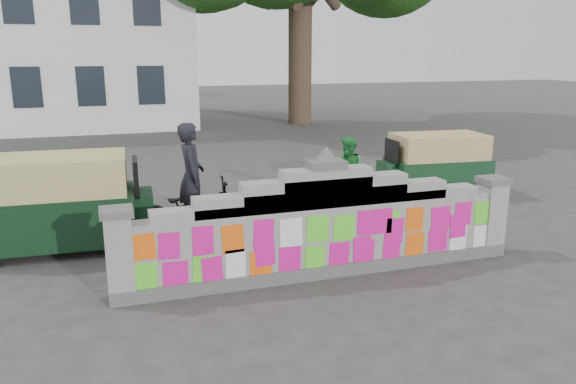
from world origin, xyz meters
name	(u,v)px	position (x,y,z in m)	size (l,w,h in m)	color
ground	(324,274)	(0.00, 0.00, 0.00)	(100.00, 100.00, 0.00)	#383533
parapet_wall	(325,228)	(0.00, -0.01, 0.75)	(6.48, 0.44, 2.01)	#4C4C49
building	(6,37)	(-7.00, 21.98, 4.01)	(16.00, 10.00, 8.90)	silver
cyclist_bike	(193,211)	(-1.66, 2.24, 0.57)	(0.75, 2.15, 1.13)	black
cyclist_rider	(192,190)	(-1.66, 2.24, 0.96)	(0.70, 0.46, 1.92)	black
pedestrian	(349,172)	(1.99, 3.52, 0.78)	(0.76, 0.59, 1.56)	#258937
rickshaw_left	(62,202)	(-3.86, 2.49, 0.86)	(3.02, 1.52, 1.65)	black
rickshaw_right	(435,164)	(4.36, 3.78, 0.77)	(2.72, 1.45, 1.48)	#11331B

